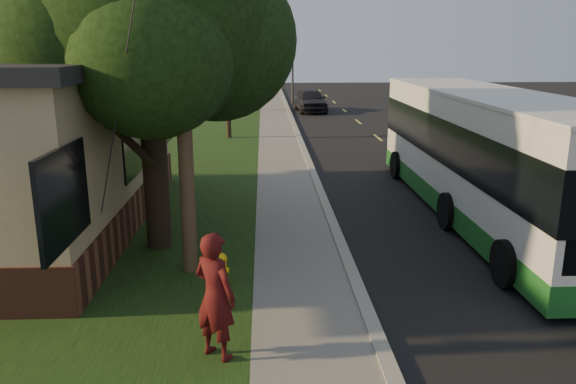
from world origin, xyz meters
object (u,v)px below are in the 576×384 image
at_px(bare_tree_near, 228,95).
at_px(dumpster, 32,172).
at_px(distant_car, 310,100).
at_px(transit_bus, 487,152).
at_px(utility_pole, 180,41).
at_px(bare_tree_far, 245,82).
at_px(fire_hydrant, 221,272).
at_px(skateboard_main, 217,264).
at_px(skateboarder, 215,296).
at_px(leafy_tree, 149,16).
at_px(traffic_signal, 293,63).

bearing_deg(bare_tree_near, dumpster, -119.35).
bearing_deg(distant_car, transit_bus, -88.16).
xyz_separation_m(utility_pole, bare_tree_far, (0.31, 29.01, -2.63)).
bearing_deg(fire_hydrant, bare_tree_far, 90.76).
bearing_deg(distant_car, bare_tree_far, 168.60).
height_order(bare_tree_near, skateboard_main, bare_tree_near).
relative_size(bare_tree_near, skateboarder, 2.22).
height_order(skateboarder, skateboard_main, skateboarder).
distance_m(bare_tree_far, dumpster, 22.96).
xyz_separation_m(fire_hydrant, distant_car, (4.10, 29.44, 0.38)).
distance_m(bare_tree_far, transit_bus, 26.40).
xyz_separation_m(leafy_tree, bare_tree_far, (1.17, 27.35, -3.16)).
height_order(utility_pole, bare_tree_near, utility_pole).
xyz_separation_m(leafy_tree, dumpster, (-4.99, 5.28, -4.52)).
distance_m(fire_hydrant, skateboard_main, 1.20).
relative_size(fire_hydrant, leafy_tree, 0.09).
relative_size(bare_tree_near, traffic_signal, 0.78).
distance_m(fire_hydrant, leafy_tree, 5.65).
height_order(bare_tree_near, traffic_signal, traffic_signal).
bearing_deg(utility_pole, fire_hydrant, -54.62).
bearing_deg(leafy_tree, dumpster, 133.43).
distance_m(leafy_tree, skateboard_main, 5.44).
xyz_separation_m(transit_bus, skateboard_main, (-6.96, -3.45, -1.68)).
bearing_deg(distant_car, fire_hydrant, -102.27).
relative_size(utility_pole, transit_bus, 0.73).
relative_size(fire_hydrant, traffic_signal, 0.13).
xyz_separation_m(bare_tree_far, dumpster, (-6.17, -22.07, -1.36)).
bearing_deg(leafy_tree, bare_tree_near, 87.50).
distance_m(transit_bus, distant_car, 25.00).
height_order(bare_tree_far, traffic_signal, traffic_signal).
bearing_deg(leafy_tree, skateboarder, -71.47).
relative_size(skateboarder, skateboard_main, 2.49).
xyz_separation_m(transit_bus, skateboarder, (-6.69, -6.94, -0.76)).
height_order(utility_pole, skateboard_main, utility_pole).
relative_size(skateboard_main, distant_car, 0.16).
xyz_separation_m(bare_tree_far, transit_bus, (7.19, -25.40, -0.20)).
bearing_deg(skateboarder, dumpster, -20.31).
bearing_deg(traffic_signal, bare_tree_far, -131.19).
xyz_separation_m(traffic_signal, distant_car, (1.00, -4.56, -2.36)).
distance_m(traffic_signal, transit_bus, 29.66).
bearing_deg(traffic_signal, dumpster, -110.34).
bearing_deg(transit_bus, skateboard_main, -153.62).
bearing_deg(skateboard_main, transit_bus, 26.38).
height_order(leafy_tree, transit_bus, leafy_tree).
relative_size(utility_pole, distant_car, 1.91).
height_order(utility_pole, distant_car, utility_pole).
height_order(fire_hydrant, distant_car, distant_car).
bearing_deg(bare_tree_near, bare_tree_far, 87.61).
relative_size(fire_hydrant, skateboard_main, 0.95).
bearing_deg(skateboarder, utility_pole, -39.72).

